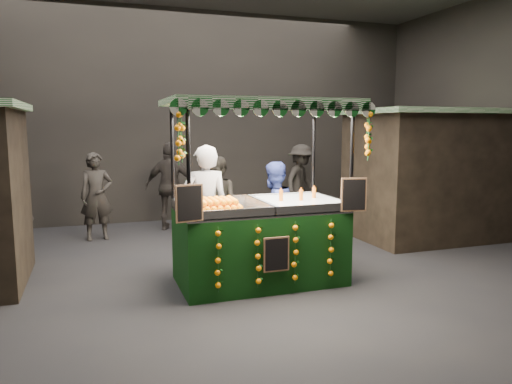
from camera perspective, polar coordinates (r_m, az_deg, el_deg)
name	(u,v)px	position (r m, az deg, el deg)	size (l,w,h in m)	color
ground	(242,280)	(7.26, -1.68, -10.38)	(12.00, 12.00, 0.00)	black
market_hall	(241,45)	(6.99, -1.79, 16.99)	(12.10, 10.10, 5.05)	black
neighbour_stall_right	(426,174)	(10.38, 19.52, 2.06)	(3.00, 2.20, 2.60)	black
juice_stall	(261,228)	(6.96, 0.61, -4.22)	(2.72, 1.60, 2.63)	black
vendor_grey	(206,209)	(7.52, -5.99, -2.00)	(0.77, 0.56, 1.98)	gray
vendor_blue	(273,212)	(8.03, 2.08, -2.41)	(1.01, 0.92, 1.69)	navy
shopper_0	(97,196)	(10.10, -18.34, -0.51)	(0.69, 0.50, 1.75)	#2A2522
shopper_1	(219,203)	(8.87, -4.35, -1.34)	(1.06, 1.00, 1.72)	black
shopper_2	(171,186)	(10.70, -10.04, 0.67)	(1.22, 0.83, 1.92)	#2B2623
shopper_3	(301,181)	(11.94, 5.36, 1.26)	(1.35, 1.24, 1.83)	#2D2824
shopper_4	(7,206)	(9.70, -27.42, -1.47)	(0.85, 0.57, 1.70)	black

